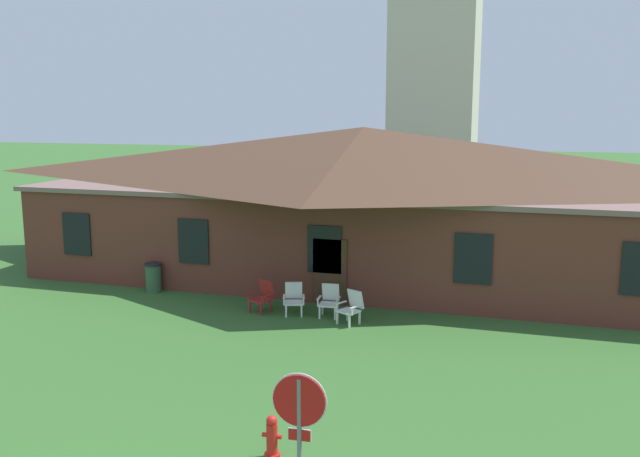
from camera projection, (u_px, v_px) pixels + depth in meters
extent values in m
cube|color=brown|center=(363.00, 228.00, 25.99)|extent=(22.73, 10.00, 3.20)
cube|color=#795B55|center=(363.00, 184.00, 25.70)|extent=(23.19, 10.20, 0.16)
pyramid|color=#4C3323|center=(363.00, 155.00, 25.51)|extent=(23.64, 10.40, 2.07)
cube|color=black|center=(77.00, 234.00, 23.87)|extent=(1.10, 0.06, 1.50)
cube|color=black|center=(193.00, 241.00, 22.55)|extent=(1.10, 0.06, 1.50)
cube|color=black|center=(325.00, 250.00, 21.23)|extent=(1.10, 0.06, 1.50)
cube|color=black|center=(473.00, 259.00, 19.91)|extent=(1.10, 0.06, 1.50)
cube|color=#422819|center=(330.00, 272.00, 21.30)|extent=(1.10, 0.06, 2.10)
cube|color=beige|center=(434.00, 100.00, 39.92)|extent=(4.80, 4.80, 13.23)
cylinder|color=slate|center=(299.00, 457.00, 9.69)|extent=(0.07, 0.07, 2.36)
cylinder|color=white|center=(299.00, 400.00, 9.55)|extent=(0.81, 0.06, 0.81)
cylinder|color=#B71414|center=(299.00, 401.00, 9.53)|extent=(0.76, 0.06, 0.76)
cube|color=#B71414|center=(299.00, 435.00, 9.63)|extent=(0.32, 0.04, 0.16)
cube|color=white|center=(300.00, 435.00, 9.64)|extent=(0.34, 0.03, 0.18)
cube|color=maroon|center=(261.00, 310.00, 20.30)|extent=(0.06, 0.06, 0.36)
cube|color=maroon|center=(249.00, 307.00, 20.57)|extent=(0.06, 0.06, 0.36)
cube|color=maroon|center=(271.00, 306.00, 20.65)|extent=(0.06, 0.06, 0.36)
cube|color=maroon|center=(259.00, 304.00, 20.92)|extent=(0.06, 0.06, 0.36)
cube|color=maroon|center=(260.00, 300.00, 20.58)|extent=(0.68, 0.67, 0.05)
cube|color=maroon|center=(267.00, 288.00, 20.77)|extent=(0.55, 0.35, 0.54)
cube|color=maroon|center=(267.00, 296.00, 20.36)|extent=(0.21, 0.46, 0.03)
cube|color=maroon|center=(263.00, 300.00, 20.25)|extent=(0.05, 0.05, 0.22)
cube|color=maroon|center=(252.00, 292.00, 20.70)|extent=(0.21, 0.46, 0.03)
cube|color=maroon|center=(249.00, 297.00, 20.59)|extent=(0.05, 0.05, 0.22)
cube|color=silver|center=(302.00, 311.00, 20.13)|extent=(0.06, 0.06, 0.36)
cube|color=silver|center=(286.00, 311.00, 20.11)|extent=(0.06, 0.06, 0.36)
cube|color=silver|center=(301.00, 307.00, 20.57)|extent=(0.06, 0.06, 0.36)
cube|color=silver|center=(286.00, 307.00, 20.55)|extent=(0.06, 0.06, 0.36)
cube|color=silver|center=(294.00, 303.00, 20.30)|extent=(0.68, 0.67, 0.05)
cube|color=silver|center=(294.00, 290.00, 20.56)|extent=(0.55, 0.35, 0.54)
cube|color=silver|center=(303.00, 296.00, 20.26)|extent=(0.21, 0.46, 0.03)
cube|color=silver|center=(304.00, 301.00, 20.12)|extent=(0.05, 0.05, 0.22)
cube|color=silver|center=(284.00, 297.00, 20.24)|extent=(0.21, 0.46, 0.03)
cube|color=silver|center=(284.00, 302.00, 20.10)|extent=(0.05, 0.05, 0.22)
cube|color=silver|center=(335.00, 314.00, 19.89)|extent=(0.05, 0.05, 0.36)
cube|color=silver|center=(320.00, 313.00, 19.98)|extent=(0.05, 0.05, 0.36)
cube|color=silver|center=(338.00, 310.00, 20.31)|extent=(0.05, 0.05, 0.36)
cube|color=silver|center=(323.00, 309.00, 20.41)|extent=(0.05, 0.05, 0.36)
cube|color=silver|center=(329.00, 304.00, 20.11)|extent=(0.59, 0.57, 0.05)
cube|color=silver|center=(331.00, 292.00, 20.36)|extent=(0.53, 0.24, 0.54)
cube|color=silver|center=(338.00, 299.00, 20.00)|extent=(0.10, 0.47, 0.03)
cube|color=silver|center=(337.00, 304.00, 19.86)|extent=(0.04, 0.04, 0.22)
cube|color=silver|center=(319.00, 298.00, 20.12)|extent=(0.10, 0.47, 0.03)
cube|color=silver|center=(318.00, 303.00, 19.98)|extent=(0.04, 0.04, 0.22)
cube|color=silver|center=(349.00, 321.00, 19.17)|extent=(0.07, 0.07, 0.36)
cube|color=silver|center=(337.00, 318.00, 19.48)|extent=(0.07, 0.07, 0.36)
cube|color=silver|center=(359.00, 318.00, 19.48)|extent=(0.07, 0.07, 0.36)
cube|color=silver|center=(348.00, 315.00, 19.80)|extent=(0.07, 0.07, 0.36)
cube|color=silver|center=(348.00, 311.00, 19.45)|extent=(0.72, 0.71, 0.05)
cube|color=silver|center=(356.00, 299.00, 19.62)|extent=(0.54, 0.40, 0.54)
cube|color=silver|center=(356.00, 307.00, 19.20)|extent=(0.26, 0.44, 0.03)
cube|color=silver|center=(352.00, 312.00, 19.10)|extent=(0.05, 0.05, 0.22)
cube|color=silver|center=(340.00, 303.00, 19.60)|extent=(0.26, 0.44, 0.03)
cube|color=silver|center=(337.00, 308.00, 19.50)|extent=(0.05, 0.05, 0.22)
cylinder|color=red|center=(272.00, 455.00, 12.03)|extent=(0.28, 0.28, 0.08)
cylinder|color=red|center=(272.00, 439.00, 11.97)|extent=(0.20, 0.20, 0.55)
sphere|color=red|center=(272.00, 421.00, 11.91)|extent=(0.20, 0.20, 0.20)
cylinder|color=red|center=(265.00, 435.00, 12.00)|extent=(0.10, 0.08, 0.08)
cylinder|color=red|center=(279.00, 437.00, 11.92)|extent=(0.10, 0.08, 0.08)
cylinder|color=#335638|center=(153.00, 279.00, 22.93)|extent=(0.52, 0.52, 0.90)
cylinder|color=black|center=(153.00, 264.00, 22.85)|extent=(0.56, 0.56, 0.08)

